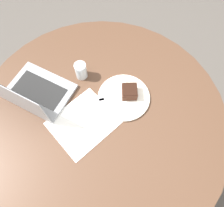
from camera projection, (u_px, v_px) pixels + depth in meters
The scene contains 8 objects.
ground_plane at pixel (105, 152), 1.75m from camera, with size 12.00×12.00×0.00m, color #4C4742.
dining_table at pixel (101, 125), 1.18m from camera, with size 1.25×1.25×0.76m.
paper_document at pixel (83, 123), 1.05m from camera, with size 0.38×0.37×0.00m.
plate at pixel (124, 97), 1.10m from camera, with size 0.26×0.26×0.01m.
cake_slice at pixel (129, 92), 1.08m from camera, with size 0.09×0.09×0.05m.
fork at pixel (112, 98), 1.09m from camera, with size 0.17×0.03×0.00m.
water_glass at pixel (81, 71), 1.12m from camera, with size 0.06×0.06×0.09m.
laptop at pixel (35, 93), 1.08m from camera, with size 0.40×0.38×0.22m.
Camera 1 is at (-0.02, -0.40, 1.75)m, focal length 35.00 mm.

